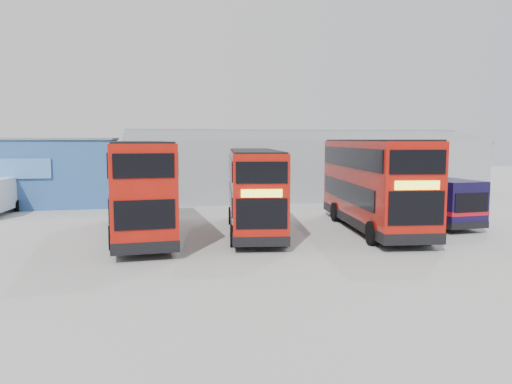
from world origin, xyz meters
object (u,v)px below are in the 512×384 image
Objects in this scene: double_decker_left at (139,190)px; single_decker_blue at (415,198)px; double_decker_centre at (254,192)px; double_decker_right at (373,185)px; office_block at (34,171)px; maintenance_shed at (300,166)px.

single_decker_blue is (16.66, 1.93, -1.07)m from double_decker_left.
double_decker_centre is 0.89× the size of double_decker_right.
office_block is 1.18× the size of single_decker_blue.
double_decker_right is 1.16× the size of single_decker_blue.
maintenance_shed is at bearing -83.61° from single_decker_blue.
single_decker_blue is (4.00, 2.57, -1.11)m from double_decker_right.
office_block is 1.02× the size of double_decker_right.
office_block reaches higher than double_decker_right.
maintenance_shed is 18.76m from double_decker_centre.
double_decker_left is (8.18, -14.99, -0.13)m from office_block.
double_decker_centre is (14.23, -15.06, -0.37)m from office_block.
office_block is 20.72m from double_decker_centre.
double_decker_centre is at bearing -46.63° from office_block.
office_block reaches higher than double_decker_left.
office_block is 0.40× the size of maintenance_shed.
double_decker_left reaches higher than single_decker_blue.
single_decker_blue is (2.84, -15.07, -1.22)m from maintenance_shed.
maintenance_shed reaches higher than double_decker_centre.
double_decker_centre is 10.83m from single_decker_blue.
maintenance_shed is 2.94× the size of single_decker_blue.
single_decker_blue is (10.61, 2.00, -0.84)m from double_decker_centre.
single_decker_blue is at bearing 39.44° from double_decker_right.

